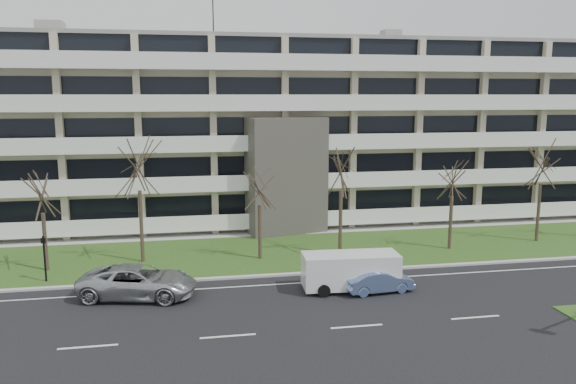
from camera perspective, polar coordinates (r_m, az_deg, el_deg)
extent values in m
plane|color=black|center=(27.11, 6.99, -13.40)|extent=(160.00, 160.00, 0.00)
cube|color=#224A18|center=(39.00, 1.28, -6.00)|extent=(90.00, 10.00, 0.06)
cube|color=#B2B2AD|center=(34.32, 2.99, -8.19)|extent=(90.00, 0.35, 0.12)
cube|color=#B2B2AD|center=(44.22, -0.16, -4.08)|extent=(90.00, 2.00, 0.08)
cube|color=white|center=(32.96, 3.59, -9.06)|extent=(90.00, 0.12, 0.01)
cube|color=#BFB394|center=(49.93, -1.59, 6.18)|extent=(60.00, 12.00, 15.00)
cube|color=gray|center=(50.03, -1.63, 14.96)|extent=(60.50, 12.50, 0.30)
cube|color=#4C4742|center=(43.36, -0.16, 1.65)|extent=(6.39, 3.69, 9.00)
cube|color=black|center=(43.60, -0.11, -1.64)|extent=(4.92, 1.19, 3.50)
cube|color=gray|center=(50.60, -22.98, 15.01)|extent=(2.00, 2.00, 1.20)
cylinder|color=black|center=(49.72, -7.61, 17.06)|extent=(0.10, 0.10, 3.50)
cube|color=black|center=(44.72, -0.38, -1.22)|extent=(58.00, 0.10, 1.80)
cube|color=white|center=(44.37, -0.22, -3.29)|extent=(58.00, 1.40, 0.22)
cube|color=white|center=(43.62, -0.07, -2.71)|extent=(58.00, 0.08, 1.00)
cube|color=black|center=(44.24, -0.38, 2.60)|extent=(58.00, 0.10, 1.80)
cube|color=white|center=(43.79, -0.23, 0.54)|extent=(58.00, 1.40, 0.22)
cube|color=white|center=(43.07, -0.08, 1.19)|extent=(58.00, 0.08, 1.00)
cube|color=black|center=(43.96, -0.39, 6.48)|extent=(58.00, 0.10, 1.80)
cube|color=white|center=(43.41, -0.23, 4.45)|extent=(58.00, 1.40, 0.22)
cube|color=white|center=(42.72, -0.08, 5.17)|extent=(58.00, 0.08, 1.00)
cube|color=black|center=(43.89, -0.39, 10.39)|extent=(58.00, 0.10, 1.80)
cube|color=white|center=(43.23, -0.23, 8.41)|extent=(58.00, 1.40, 0.22)
cube|color=white|center=(42.58, -0.08, 9.20)|extent=(58.00, 0.08, 1.00)
cube|color=black|center=(44.02, -0.40, 14.30)|extent=(58.00, 0.10, 1.80)
cube|color=white|center=(43.26, -0.24, 12.39)|extent=(58.00, 1.40, 0.22)
cube|color=white|center=(42.66, -0.08, 13.23)|extent=(58.00, 0.08, 1.00)
imported|color=#B2B5B9|center=(31.29, -14.98, -8.79)|extent=(6.62, 4.08, 1.71)
imported|color=#6E86BE|center=(31.46, 9.19, -8.90)|extent=(3.97, 1.75, 1.27)
cube|color=white|center=(31.48, 6.36, -7.88)|extent=(5.38, 2.26, 1.86)
cube|color=black|center=(31.32, 6.38, -6.94)|extent=(4.98, 2.09, 0.68)
cube|color=white|center=(32.17, 10.72, -7.88)|extent=(0.45, 1.87, 1.17)
cylinder|color=black|center=(30.49, 3.68, -9.98)|extent=(0.70, 0.28, 0.68)
cylinder|color=black|center=(32.30, 3.03, -8.82)|extent=(0.70, 0.28, 0.68)
cylinder|color=black|center=(31.25, 9.76, -9.61)|extent=(0.70, 0.28, 0.68)
cylinder|color=black|center=(33.02, 8.78, -8.51)|extent=(0.70, 0.28, 0.68)
cylinder|color=black|center=(35.26, -23.48, -6.28)|extent=(0.11, 0.11, 2.76)
cube|color=black|center=(34.98, -23.61, -4.54)|extent=(0.29, 0.25, 0.29)
sphere|color=red|center=(34.98, -23.61, -4.54)|extent=(0.13, 0.13, 0.13)
cylinder|color=#382B21|center=(37.37, -23.44, -4.70)|extent=(0.24, 0.24, 3.63)
cylinder|color=#382B21|center=(37.12, -14.67, -3.44)|extent=(0.24, 0.24, 4.70)
cylinder|color=#382B21|center=(36.80, -2.88, -4.11)|extent=(0.24, 0.24, 3.62)
cylinder|color=#382B21|center=(37.82, 5.35, -3.15)|extent=(0.24, 0.24, 4.40)
cylinder|color=#382B21|center=(40.67, 16.18, -3.03)|extent=(0.24, 0.24, 3.79)
cylinder|color=#382B21|center=(44.96, 24.08, -1.95)|extent=(0.24, 0.24, 4.31)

